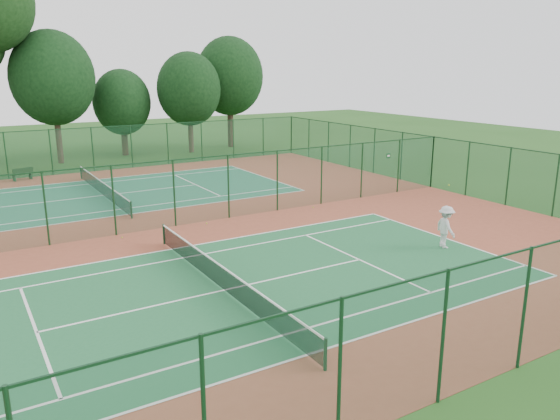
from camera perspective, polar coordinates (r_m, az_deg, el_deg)
name	(u,v)px	position (r m, az deg, el deg)	size (l,w,h in m)	color
ground	(147,230)	(28.40, -13.73, -2.08)	(120.00, 120.00, 0.00)	#204C17
red_pad	(147,230)	(28.40, -13.73, -2.07)	(40.00, 36.00, 0.01)	brown
court_near	(224,290)	(20.44, -5.91, -8.35)	(23.77, 10.97, 0.01)	#1E6136
court_far	(103,195)	(36.84, -18.02, 1.45)	(23.77, 10.97, 0.01)	#216848
fence_north	(72,151)	(45.22, -20.89, 5.80)	(40.00, 0.09, 3.50)	#1A5030
fence_south	(395,354)	(12.90, 11.88, -14.51)	(40.00, 0.09, 3.50)	#17452E
fence_east	(432,162)	(38.69, 15.62, 4.88)	(0.09, 36.00, 3.50)	#1A5034
fence_divider	(145,197)	(27.96, -13.95, 1.37)	(40.00, 0.09, 3.50)	#1A4F32
tennis_net_near	(223,277)	(20.24, -5.95, -6.97)	(0.10, 12.90, 0.97)	#13341D
tennis_net_far	(102,187)	(36.73, -18.08, 2.26)	(0.10, 12.90, 0.97)	#143720
player_near	(446,227)	(25.80, 16.94, -1.70)	(1.26, 0.72, 1.94)	silver
bench	(23,174)	(43.98, -25.31, 3.44)	(1.55, 0.87, 0.92)	black
stray_ball_a	(207,223)	(28.92, -7.67, -1.39)	(0.07, 0.07, 0.07)	#CEEF37
stray_ball_b	(313,207)	(32.01, 3.47, 0.29)	(0.07, 0.07, 0.07)	#A7C22D
stray_ball_c	(122,237)	(27.39, -16.18, -2.77)	(0.07, 0.07, 0.07)	#AAC32D
evergreen_row	(66,161)	(51.65, -21.48, 4.76)	(39.00, 5.00, 12.00)	black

